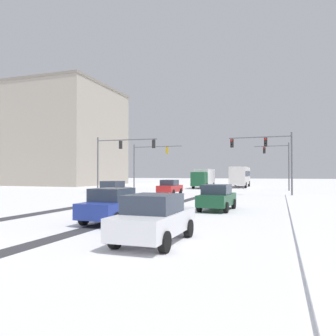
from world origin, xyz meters
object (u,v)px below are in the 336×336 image
(office_building_far_left_block, at_px, (58,137))
(traffic_signal_far_left, at_px, (147,158))
(bus_oncoming, at_px, (240,175))
(box_truck_delivery, at_px, (204,178))
(car_dark_green_third, at_px, (217,197))
(car_blue_fourth, at_px, (113,205))
(car_white_fifth, at_px, (155,218))
(traffic_signal_near_left, at_px, (118,152))
(traffic_signal_far_right, at_px, (279,159))
(car_red_lead, at_px, (170,187))
(car_silver_second, at_px, (113,190))
(traffic_signal_near_right, at_px, (269,151))

(office_building_far_left_block, bearing_deg, traffic_signal_far_left, -29.28)
(bus_oncoming, relative_size, box_truck_delivery, 1.49)
(car_dark_green_third, bearing_deg, car_blue_fourth, -119.56)
(car_dark_green_third, distance_m, car_white_fifth, 10.30)
(traffic_signal_far_left, relative_size, box_truck_delivery, 0.98)
(office_building_far_left_block, bearing_deg, box_truck_delivery, -12.62)
(traffic_signal_near_left, bearing_deg, car_dark_green_third, -43.42)
(car_dark_green_third, bearing_deg, bus_oncoming, 94.21)
(traffic_signal_far_left, relative_size, traffic_signal_far_right, 1.12)
(traffic_signal_far_right, distance_m, car_red_lead, 17.83)
(traffic_signal_near_left, distance_m, car_blue_fourth, 22.27)
(traffic_signal_far_left, xyz_separation_m, office_building_far_left_block, (-26.39, 14.79, 5.55))
(car_silver_second, distance_m, car_dark_green_third, 12.68)
(car_silver_second, bearing_deg, car_white_fifth, -57.77)
(traffic_signal_near_right, xyz_separation_m, traffic_signal_far_right, (1.00, 12.01, -0.32))
(car_dark_green_third, xyz_separation_m, car_blue_fourth, (-3.76, -6.62, 0.00))
(car_silver_second, distance_m, office_building_far_left_block, 43.97)
(car_silver_second, bearing_deg, box_truck_delivery, 82.37)
(car_silver_second, relative_size, bus_oncoming, 0.38)
(traffic_signal_far_left, bearing_deg, box_truck_delivery, 48.89)
(traffic_signal_near_left, xyz_separation_m, car_white_fifth, (13.45, -23.24, -3.88))
(office_building_far_left_block, bearing_deg, car_blue_fourth, -50.27)
(traffic_signal_far_left, distance_m, box_truck_delivery, 10.28)
(traffic_signal_far_left, height_order, bus_oncoming, traffic_signal_far_left)
(traffic_signal_far_right, height_order, car_red_lead, traffic_signal_far_right)
(car_red_lead, bearing_deg, car_silver_second, -114.20)
(traffic_signal_near_left, xyz_separation_m, traffic_signal_far_right, (17.33, 13.97, -0.36))
(car_dark_green_third, relative_size, car_white_fifth, 1.01)
(traffic_signal_far_right, bearing_deg, traffic_signal_near_left, -141.12)
(office_building_far_left_block, bearing_deg, traffic_signal_near_left, -42.58)
(box_truck_delivery, bearing_deg, car_dark_green_third, -75.78)
(traffic_signal_near_left, xyz_separation_m, office_building_far_left_block, (-26.88, 24.70, 5.35))
(bus_oncoming, bearing_deg, car_red_lead, -102.51)
(car_white_fifth, xyz_separation_m, office_building_far_left_block, (-40.33, 47.94, 9.23))
(car_silver_second, height_order, car_blue_fourth, same)
(traffic_signal_far_right, height_order, car_white_fifth, traffic_signal_far_right)
(traffic_signal_near_left, relative_size, box_truck_delivery, 0.98)
(car_dark_green_third, height_order, box_truck_delivery, box_truck_delivery)
(car_white_fifth, relative_size, box_truck_delivery, 0.55)
(traffic_signal_far_left, relative_size, car_dark_green_third, 1.75)
(car_silver_second, bearing_deg, office_building_far_left_block, 133.70)
(car_red_lead, xyz_separation_m, office_building_far_left_block, (-32.87, 24.03, 9.23))
(traffic_signal_far_right, height_order, box_truck_delivery, traffic_signal_far_right)
(traffic_signal_near_right, height_order, box_truck_delivery, traffic_signal_near_right)
(traffic_signal_near_left, bearing_deg, car_red_lead, 6.39)
(traffic_signal_far_right, xyz_separation_m, car_silver_second, (-14.51, -20.35, -3.52))
(box_truck_delivery, bearing_deg, traffic_signal_near_right, -56.12)
(car_blue_fourth, relative_size, bus_oncoming, 0.37)
(traffic_signal_near_right, relative_size, car_blue_fourth, 1.58)
(car_white_fifth, bearing_deg, bus_oncoming, 93.01)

